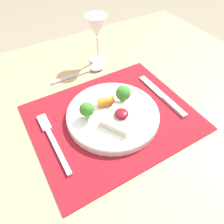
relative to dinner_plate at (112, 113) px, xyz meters
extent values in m
plane|color=gray|center=(0.00, 0.00, -0.74)|extent=(8.00, 8.00, 0.00)
cube|color=tan|center=(0.00, 0.00, -0.03)|extent=(1.19, 0.99, 0.03)
cylinder|color=tan|center=(0.53, 0.42, -0.39)|extent=(0.06, 0.06, 0.69)
cube|color=maroon|center=(0.00, 0.00, -0.02)|extent=(0.43, 0.35, 0.00)
cylinder|color=white|center=(0.00, 0.00, -0.01)|extent=(0.25, 0.25, 0.02)
torus|color=white|center=(0.00, 0.00, 0.00)|extent=(0.25, 0.25, 0.01)
cube|color=beige|center=(0.01, -0.03, 0.01)|extent=(0.12, 0.11, 0.02)
ellipsoid|color=maroon|center=(0.01, -0.03, 0.03)|extent=(0.04, 0.04, 0.01)
cylinder|color=#84B256|center=(0.05, 0.02, 0.01)|extent=(0.01, 0.01, 0.02)
sphere|color=#387A28|center=(0.05, 0.02, 0.03)|extent=(0.04, 0.04, 0.04)
cylinder|color=#84B256|center=(-0.06, 0.02, 0.01)|extent=(0.01, 0.01, 0.02)
sphere|color=#387A28|center=(-0.06, 0.02, 0.03)|extent=(0.04, 0.04, 0.04)
cylinder|color=orange|center=(0.00, 0.04, 0.01)|extent=(0.05, 0.04, 0.02)
cube|color=#B2B2B7|center=(-0.17, -0.03, -0.01)|extent=(0.01, 0.15, 0.01)
cube|color=#B2B2B7|center=(-0.17, 0.07, -0.01)|extent=(0.02, 0.06, 0.01)
cube|color=#B2B2B7|center=(0.17, -0.06, -0.01)|extent=(0.02, 0.09, 0.01)
cube|color=#B2B2B7|center=(0.17, 0.05, -0.01)|extent=(0.02, 0.11, 0.00)
cube|color=#B2B2B7|center=(-0.02, 0.22, -0.01)|extent=(0.14, 0.01, 0.01)
ellipsoid|color=#B2B2B7|center=(0.07, 0.22, -0.01)|extent=(0.05, 0.04, 0.02)
cylinder|color=white|center=(0.10, 0.27, -0.02)|extent=(0.06, 0.06, 0.01)
cylinder|color=white|center=(0.10, 0.27, 0.03)|extent=(0.01, 0.01, 0.08)
cone|color=white|center=(0.10, 0.27, 0.11)|extent=(0.07, 0.07, 0.07)
camera|label=1|loc=(-0.20, -0.35, 0.43)|focal=35.00mm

